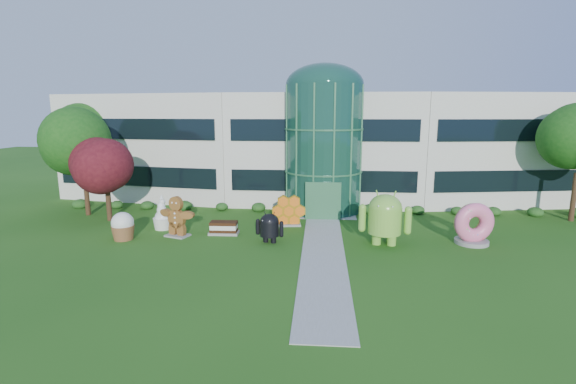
# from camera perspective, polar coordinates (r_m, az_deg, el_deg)

# --- Properties ---
(ground) EXTENTS (140.00, 140.00, 0.00)m
(ground) POSITION_cam_1_polar(r_m,az_deg,el_deg) (22.28, 4.85, -9.59)
(ground) COLOR #215114
(ground) RESTS_ON ground
(building) EXTENTS (46.00, 15.00, 9.30)m
(building) POSITION_cam_1_polar(r_m,az_deg,el_deg) (39.01, 4.83, 6.22)
(building) COLOR beige
(building) RESTS_ON ground
(atrium) EXTENTS (6.00, 6.00, 9.80)m
(atrium) POSITION_cam_1_polar(r_m,az_deg,el_deg) (33.01, 4.88, 5.82)
(atrium) COLOR #194738
(atrium) RESTS_ON ground
(walkway) EXTENTS (2.40, 20.00, 0.04)m
(walkway) POSITION_cam_1_polar(r_m,az_deg,el_deg) (24.16, 4.83, -7.89)
(walkway) COLOR #9E9E93
(walkway) RESTS_ON ground
(tree_red) EXTENTS (4.00, 4.00, 6.00)m
(tree_red) POSITION_cam_1_polar(r_m,az_deg,el_deg) (32.58, -23.54, 1.53)
(tree_red) COLOR #3F0C14
(tree_red) RESTS_ON ground
(trees_backdrop) EXTENTS (52.00, 8.00, 8.40)m
(trees_backdrop) POSITION_cam_1_polar(r_m,az_deg,el_deg) (34.07, 4.86, 4.80)
(trees_backdrop) COLOR #154A12
(trees_backdrop) RESTS_ON ground
(android_green) EXTENTS (3.46, 2.57, 3.61)m
(android_green) POSITION_cam_1_polar(r_m,az_deg,el_deg) (25.22, 13.12, -3.11)
(android_green) COLOR #7BC03D
(android_green) RESTS_ON ground
(android_black) EXTENTS (2.12, 1.70, 2.10)m
(android_black) POSITION_cam_1_polar(r_m,az_deg,el_deg) (25.19, -2.54, -4.62)
(android_black) COLOR black
(android_black) RESTS_ON ground
(donut) EXTENTS (2.61, 1.56, 2.55)m
(donut) POSITION_cam_1_polar(r_m,az_deg,el_deg) (27.25, 23.97, -3.89)
(donut) COLOR #EC5A7B
(donut) RESTS_ON ground
(gingerbread) EXTENTS (3.04, 1.99, 2.62)m
(gingerbread) POSITION_cam_1_polar(r_m,az_deg,el_deg) (27.27, -14.98, -3.22)
(gingerbread) COLOR brown
(gingerbread) RESTS_ON ground
(ice_cream_sandwich) EXTENTS (1.92, 0.99, 0.85)m
(ice_cream_sandwich) POSITION_cam_1_polar(r_m,az_deg,el_deg) (27.34, -8.77, -4.86)
(ice_cream_sandwich) COLOR #311C0A
(ice_cream_sandwich) RESTS_ON ground
(honeycomb) EXTENTS (2.55, 1.14, 1.94)m
(honeycomb) POSITION_cam_1_polar(r_m,az_deg,el_deg) (28.90, 0.10, -2.75)
(honeycomb) COLOR orange
(honeycomb) RESTS_ON ground
(froyo) EXTENTS (1.60, 1.60, 2.34)m
(froyo) POSITION_cam_1_polar(r_m,az_deg,el_deg) (29.27, -16.82, -2.65)
(froyo) COLOR white
(froyo) RESTS_ON ground
(cupcake) EXTENTS (1.46, 1.46, 1.75)m
(cupcake) POSITION_cam_1_polar(r_m,az_deg,el_deg) (27.74, -21.66, -4.32)
(cupcake) COLOR white
(cupcake) RESTS_ON ground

